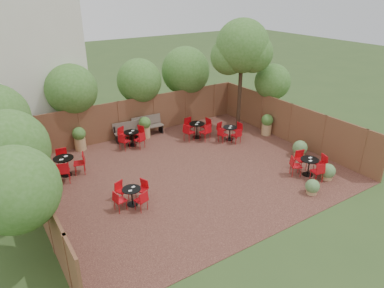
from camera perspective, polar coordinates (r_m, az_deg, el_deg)
ground at (r=15.10m, az=-0.52°, el=-4.53°), size 80.00×80.00×0.00m
courtyard_paving at (r=15.09m, az=-0.52°, el=-4.50°), size 12.00×10.00×0.02m
fence_back at (r=18.73m, az=-8.82°, el=4.42°), size 12.00×0.08×2.00m
fence_left at (r=12.85m, az=-23.90°, el=-7.29°), size 0.08×10.00×2.00m
fence_right at (r=18.32m, az=15.52°, el=3.34°), size 0.08×10.00×2.00m
neighbour_building at (r=19.61m, az=-25.59°, el=12.38°), size 5.00×4.00×8.00m
overhang_foliage at (r=15.84m, az=-13.47°, el=6.98°), size 15.48×10.79×2.75m
courtyard_tree at (r=18.34m, az=8.11°, el=14.87°), size 2.82×2.72×5.85m
park_bench_left at (r=18.32m, az=-10.32°, el=2.14°), size 1.52×0.63×0.91m
park_bench_right at (r=18.73m, az=-7.21°, el=3.00°), size 1.65×0.59×1.01m
bistro_tables at (r=15.99m, az=-2.76°, el=-1.00°), size 10.12×8.29×0.93m
planters at (r=17.54m, az=-7.87°, el=1.75°), size 11.87×4.12×1.15m
low_shrubs at (r=15.88m, az=18.69°, el=-2.98°), size 2.76×3.12×0.74m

